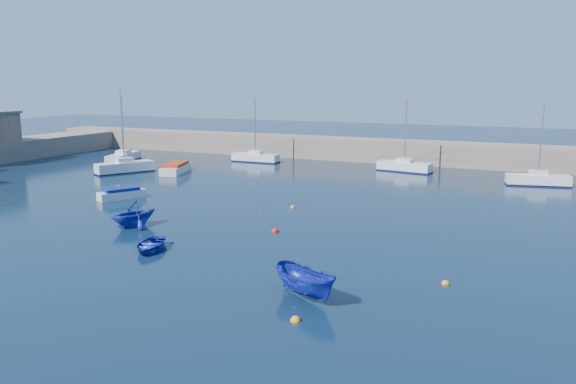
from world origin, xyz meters
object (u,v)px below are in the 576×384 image
at_px(dinghy_right, 306,283).
at_px(sailboat_3, 125,167).
at_px(motorboat_1, 122,194).
at_px(dinghy_left, 133,213).
at_px(motorboat_2, 176,168).
at_px(dinghy_center, 150,245).
at_px(sailboat_5, 255,157).
at_px(sailboat_4, 124,157).
at_px(sailboat_6, 404,166).
at_px(sailboat_7, 538,180).

bearing_deg(dinghy_right, sailboat_3, 78.48).
height_order(motorboat_1, dinghy_left, dinghy_left).
xyz_separation_m(sailboat_3, motorboat_2, (4.88, 2.28, -0.13)).
bearing_deg(dinghy_center, motorboat_1, 117.86).
xyz_separation_m(sailboat_5, motorboat_2, (-3.82, -10.94, -0.05)).
bearing_deg(dinghy_center, sailboat_3, 114.45).
xyz_separation_m(sailboat_4, dinghy_center, (26.36, -28.55, -0.24)).
bearing_deg(dinghy_right, dinghy_left, 92.44).
bearing_deg(motorboat_2, sailboat_4, 140.13).
bearing_deg(motorboat_1, dinghy_right, -3.75).
xyz_separation_m(sailboat_6, dinghy_right, (4.32, -37.80, 0.14)).
xyz_separation_m(sailboat_4, motorboat_2, (10.97, -4.63, -0.05)).
bearing_deg(dinghy_center, dinghy_left, 119.76).
relative_size(sailboat_3, sailboat_7, 1.08).
relative_size(sailboat_3, dinghy_right, 2.20).
bearing_deg(sailboat_7, dinghy_center, 136.63).
distance_m(sailboat_3, sailboat_7, 41.26).
height_order(sailboat_7, dinghy_left, sailboat_7).
height_order(sailboat_3, motorboat_2, sailboat_3).
xyz_separation_m(sailboat_4, motorboat_1, (15.02, -17.80, -0.13)).
bearing_deg(sailboat_4, sailboat_7, -13.77).
distance_m(sailboat_7, motorboat_1, 37.46).
bearing_deg(motorboat_1, dinghy_center, -15.45).
height_order(sailboat_5, dinghy_left, sailboat_5).
xyz_separation_m(dinghy_center, dinghy_right, (10.86, -3.00, 0.39)).
distance_m(sailboat_5, dinghy_right, 44.01).
xyz_separation_m(sailboat_3, sailboat_7, (40.04, 9.98, -0.08)).
xyz_separation_m(sailboat_5, dinghy_center, (11.57, -34.86, -0.24)).
height_order(sailboat_3, dinghy_left, sailboat_3).
relative_size(motorboat_1, dinghy_right, 1.07).
bearing_deg(sailboat_4, motorboat_1, -67.43).
xyz_separation_m(sailboat_4, dinghy_right, (37.21, -31.55, 0.15)).
height_order(sailboat_6, dinghy_center, sailboat_6).
bearing_deg(dinghy_center, sailboat_4, 114.05).
height_order(sailboat_6, motorboat_2, sailboat_6).
distance_m(sailboat_6, motorboat_1, 29.97).
relative_size(sailboat_6, motorboat_1, 1.97).
xyz_separation_m(motorboat_1, dinghy_right, (22.19, -13.75, 0.28)).
relative_size(sailboat_7, motorboat_2, 1.34).
xyz_separation_m(sailboat_3, sailboat_4, (-6.09, 6.90, -0.08)).
bearing_deg(sailboat_6, dinghy_right, -163.71).
distance_m(motorboat_1, motorboat_2, 13.78).
xyz_separation_m(sailboat_3, sailboat_5, (8.70, 13.22, -0.08)).
xyz_separation_m(sailboat_3, dinghy_left, (15.81, -17.69, 0.24)).
bearing_deg(dinghy_left, sailboat_3, 149.29).
distance_m(sailboat_6, motorboat_2, 24.48).
height_order(sailboat_5, dinghy_center, sailboat_5).
bearing_deg(motorboat_2, dinghy_left, -78.30).
bearing_deg(sailboat_4, sailboat_6, -6.82).
distance_m(motorboat_2, dinghy_right, 37.60).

